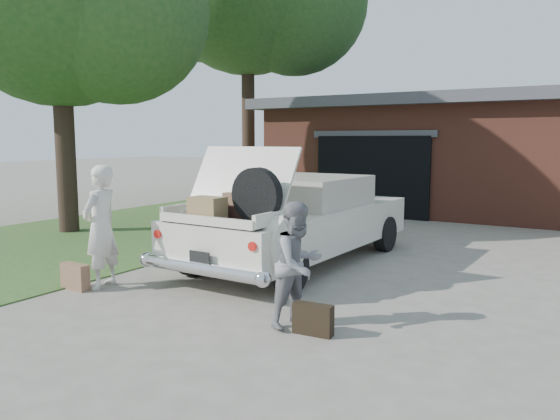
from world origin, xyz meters
The scene contains 8 objects.
ground centered at (0.00, 0.00, 0.00)m, with size 90.00×90.00×0.00m, color gray.
grass_strip centered at (-5.50, 3.00, 0.01)m, with size 6.00×16.00×0.02m, color #2D4C1E.
house centered at (0.98, 11.47, 1.67)m, with size 12.80×7.80×3.30m.
sedan centered at (-0.48, 1.99, 0.76)m, with size 2.17×5.21×2.00m.
woman_left centered at (-2.11, -0.81, 0.88)m, with size 0.64×0.42×1.75m, color silver.
woman_right centered at (1.08, -0.79, 0.71)m, with size 0.69×0.54×1.42m, color gray.
suitcase_left centered at (-2.36, -1.09, 0.18)m, with size 0.48×0.15×0.37m, color #8F6349.
suitcase_right centered at (1.35, -0.97, 0.17)m, with size 0.44×0.14×0.34m, color black.
Camera 1 is at (3.97, -6.04, 2.10)m, focal length 35.00 mm.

